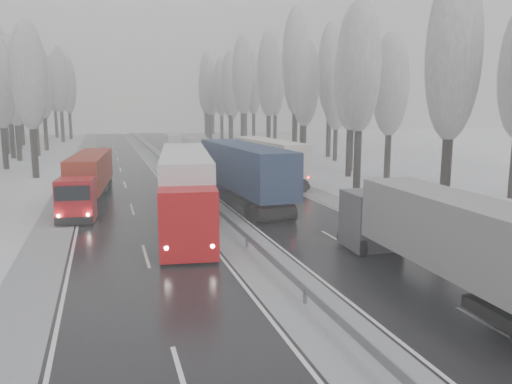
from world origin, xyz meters
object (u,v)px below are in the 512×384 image
truck_blue_box (239,169)px  truck_grey_tarp (454,239)px  truck_red_white (185,184)px  box_truck_distant (175,142)px  truck_red_red (89,175)px  truck_cream_box (265,157)px

truck_blue_box → truck_grey_tarp: bearing=-85.0°
truck_blue_box → truck_red_white: size_ratio=1.00×
box_truck_distant → truck_red_white: (-6.90, -55.21, 1.29)m
truck_blue_box → truck_red_red: 11.56m
truck_red_red → truck_blue_box: bearing=-11.6°
truck_red_white → truck_cream_box: bearing=65.4°
truck_cream_box → box_truck_distant: truck_cream_box is taller
truck_grey_tarp → truck_cream_box: (2.41, 31.11, 0.11)m
truck_blue_box → truck_red_white: truck_blue_box is taller
truck_blue_box → truck_red_red: (-11.02, 3.44, -0.51)m
truck_red_white → truck_red_red: 11.32m
truck_blue_box → box_truck_distant: truck_blue_box is taller
truck_red_white → truck_red_red: bearing=129.4°
box_truck_distant → truck_red_red: size_ratio=0.51×
truck_blue_box → truck_cream_box: 11.55m
truck_grey_tarp → box_truck_distant: 69.92m
truck_grey_tarp → box_truck_distant: (-1.18, 69.90, -0.95)m
truck_red_red → box_truck_distant: bearing=80.1°
truck_grey_tarp → truck_cream_box: truck_cream_box is taller
truck_cream_box → box_truck_distant: 38.98m
truck_cream_box → truck_red_red: bearing=-160.8°
truck_grey_tarp → truck_red_red: bearing=121.9°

